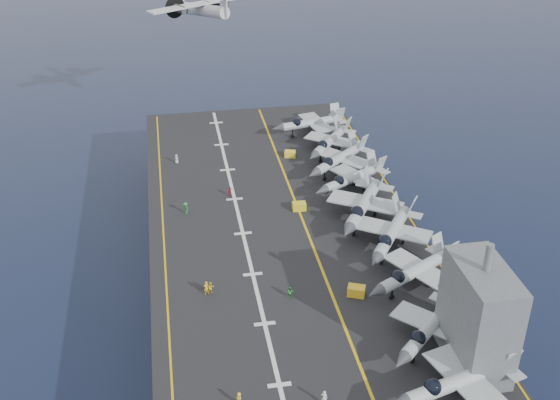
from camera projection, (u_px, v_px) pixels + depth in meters
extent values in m
plane|color=#142135|center=(285.00, 289.00, 104.44)|extent=(500.00, 500.00, 0.00)
cube|color=#56595E|center=(285.00, 261.00, 101.99)|extent=(36.00, 90.00, 10.00)
cube|color=black|center=(285.00, 231.00, 99.44)|extent=(38.00, 92.00, 0.40)
cube|color=gold|center=(306.00, 228.00, 99.78)|extent=(0.35, 90.00, 0.02)
cube|color=silver|center=(243.00, 233.00, 98.43)|extent=(0.50, 90.00, 0.02)
cube|color=gold|center=(164.00, 241.00, 96.78)|extent=(0.25, 90.00, 0.02)
cube|color=gold|center=(410.00, 218.00, 102.10)|extent=(0.25, 90.00, 0.02)
imported|color=yellow|center=(239.00, 399.00, 69.91)|extent=(0.89, 1.10, 1.59)
imported|color=yellow|center=(206.00, 288.00, 85.82)|extent=(1.31, 1.12, 1.84)
imported|color=yellow|center=(211.00, 288.00, 85.95)|extent=(1.18, 1.00, 1.67)
imported|color=#248235|center=(186.00, 208.00, 102.75)|extent=(1.12, 1.33, 1.88)
imported|color=#A8222D|center=(230.00, 191.00, 107.53)|extent=(1.14, 1.11, 1.60)
imported|color=silver|center=(177.00, 159.00, 117.42)|extent=(1.11, 1.13, 1.59)
imported|color=silver|center=(324.00, 398.00, 69.92)|extent=(1.28, 1.11, 1.80)
imported|color=#268C33|center=(290.00, 292.00, 85.25)|extent=(1.03, 0.77, 1.59)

